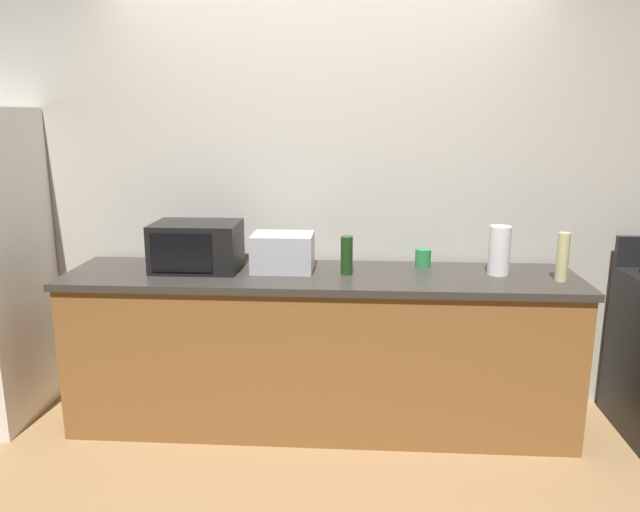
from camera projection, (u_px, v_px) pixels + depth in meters
name	position (u px, v px, depth m)	size (l,w,h in m)	color
ground_plane	(315.00, 459.00, 3.16)	(8.00, 8.00, 0.00)	#A87F51
back_wall	(325.00, 184.00, 3.64)	(6.40, 0.10, 2.70)	beige
counter_run	(320.00, 349.00, 3.45)	(2.84, 0.64, 0.90)	brown
microwave	(197.00, 246.00, 3.41)	(0.48, 0.35, 0.27)	black
toaster_oven	(283.00, 252.00, 3.40)	(0.34, 0.26, 0.21)	#B7BABF
paper_towel_roll	(499.00, 250.00, 3.30)	(0.12, 0.12, 0.27)	white
bottle_wine	(347.00, 255.00, 3.31)	(0.07, 0.07, 0.21)	#1E3F19
bottle_vinegar	(563.00, 257.00, 3.17)	(0.06, 0.06, 0.26)	beige
mug_green	(423.00, 258.00, 3.49)	(0.09, 0.09, 0.10)	#2D8C47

